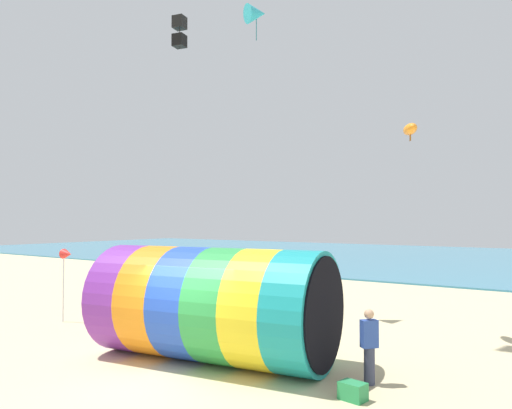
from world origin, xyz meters
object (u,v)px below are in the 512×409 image
at_px(kite_cyan_delta, 256,14).
at_px(bystander_mid_beach, 164,269).
at_px(kite_orange_parafoil, 410,129).
at_px(beach_flag, 67,257).
at_px(kite_black_box, 179,32).
at_px(cooler_box, 353,391).
at_px(giant_inflatable_tube, 212,304).
at_px(kite_handler, 369,346).
at_px(bystander_near_water, 156,278).

xyz_separation_m(kite_cyan_delta, bystander_mid_beach, (-9.06, 3.97, -10.66)).
xyz_separation_m(kite_orange_parafoil, beach_flag, (-10.66, -5.03, -4.19)).
height_order(kite_black_box, cooler_box, kite_black_box).
xyz_separation_m(kite_cyan_delta, kite_orange_parafoil, (5.89, 0.11, -5.09)).
distance_m(giant_inflatable_tube, kite_orange_parafoil, 8.32).
height_order(kite_cyan_delta, kite_orange_parafoil, kite_cyan_delta).
xyz_separation_m(kite_handler, beach_flag, (-11.36, 0.08, 1.47)).
bearing_deg(kite_cyan_delta, kite_handler, -37.17).
height_order(bystander_mid_beach, cooler_box, bystander_mid_beach).
relative_size(kite_cyan_delta, beach_flag, 0.57).
bearing_deg(kite_orange_parafoil, bystander_mid_beach, 165.50).
bearing_deg(bystander_near_water, cooler_box, -28.88).
relative_size(kite_black_box, kite_orange_parafoil, 1.13).
height_order(kite_orange_parafoil, beach_flag, kite_orange_parafoil).
height_order(kite_cyan_delta, bystander_near_water, kite_cyan_delta).
relative_size(giant_inflatable_tube, kite_handler, 3.94).
height_order(giant_inflatable_tube, kite_cyan_delta, kite_cyan_delta).
bearing_deg(giant_inflatable_tube, bystander_mid_beach, 140.48).
bearing_deg(beach_flag, cooler_box, -5.91).
bearing_deg(bystander_near_water, bystander_mid_beach, 129.13).
bearing_deg(cooler_box, bystander_near_water, 151.12).
height_order(giant_inflatable_tube, bystander_mid_beach, giant_inflatable_tube).
bearing_deg(cooler_box, kite_handler, 95.33).
height_order(kite_cyan_delta, bystander_mid_beach, kite_cyan_delta).
bearing_deg(bystander_near_water, kite_cyan_delta, -11.71).
xyz_separation_m(kite_handler, kite_orange_parafoil, (-0.70, 5.11, 5.66)).
bearing_deg(kite_cyan_delta, kite_orange_parafoil, 1.06).
height_order(kite_handler, kite_orange_parafoil, kite_orange_parafoil).
relative_size(kite_handler, kite_orange_parafoil, 1.45).
relative_size(kite_cyan_delta, bystander_mid_beach, 0.82).
bearing_deg(kite_handler, bystander_near_water, 154.62).
relative_size(kite_handler, bystander_mid_beach, 0.92).
bearing_deg(kite_handler, kite_cyan_delta, 142.83).
xyz_separation_m(kite_handler, kite_black_box, (-9.29, 3.57, 10.19)).
distance_m(giant_inflatable_tube, bystander_near_water, 11.92).
bearing_deg(kite_orange_parafoil, kite_cyan_delta, -178.94).
height_order(kite_black_box, beach_flag, kite_black_box).
height_order(giant_inflatable_tube, kite_black_box, kite_black_box).
xyz_separation_m(kite_cyan_delta, bystander_near_water, (-7.00, 1.45, -10.76)).
bearing_deg(kite_cyan_delta, kite_black_box, -152.07).
xyz_separation_m(kite_orange_parafoil, bystander_near_water, (-12.89, 1.34, -5.67)).
distance_m(kite_cyan_delta, bystander_mid_beach, 14.54).
relative_size(kite_handler, kite_black_box, 1.28).
xyz_separation_m(giant_inflatable_tube, kite_handler, (4.02, 0.62, -0.62)).
distance_m(kite_orange_parafoil, bystander_mid_beach, 16.41).
distance_m(bystander_mid_beach, cooler_box, 18.72).
relative_size(kite_orange_parafoil, beach_flag, 0.44).
bearing_deg(kite_black_box, cooler_box, -26.46).
xyz_separation_m(kite_black_box, kite_orange_parafoil, (8.59, 1.54, -4.54)).
bearing_deg(beach_flag, kite_black_box, 59.30).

